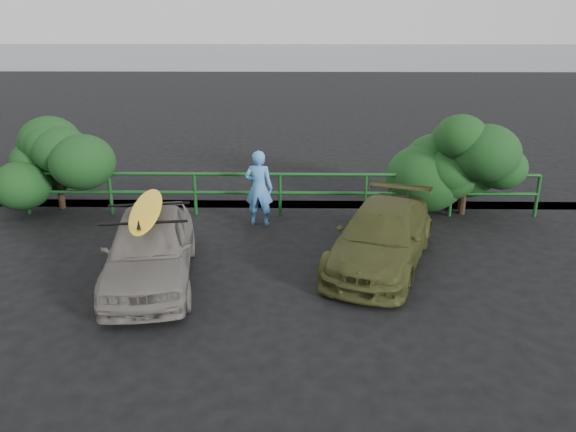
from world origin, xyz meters
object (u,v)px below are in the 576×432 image
(olive_vehicle, at_px, (382,237))
(man, at_px, (259,188))
(guardrail, at_px, (238,194))
(sedan, at_px, (150,248))
(surfboard, at_px, (146,210))

(olive_vehicle, xyz_separation_m, man, (-2.45, 2.09, 0.30))
(guardrail, xyz_separation_m, olive_vehicle, (3.00, -2.71, 0.04))
(sedan, bearing_deg, man, 50.56)
(guardrail, xyz_separation_m, sedan, (-1.19, -3.50, 0.11))
(man, bearing_deg, surfboard, 65.97)
(sedan, distance_m, surfboard, 0.71)
(sedan, distance_m, man, 3.37)
(man, relative_size, surfboard, 0.70)
(olive_vehicle, relative_size, man, 2.23)
(guardrail, distance_m, olive_vehicle, 4.04)
(guardrail, height_order, man, man)
(guardrail, height_order, sedan, sedan)
(sedan, height_order, olive_vehicle, sedan)
(olive_vehicle, xyz_separation_m, surfboard, (-4.19, -0.78, 0.78))
(guardrail, distance_m, surfboard, 3.78)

